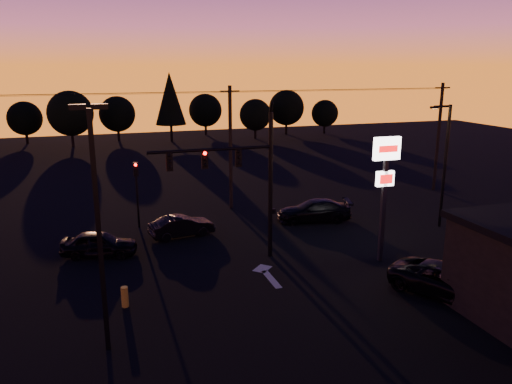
{
  "coord_description": "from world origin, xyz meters",
  "views": [
    {
      "loc": [
        -7.43,
        -20.69,
        10.4
      ],
      "look_at": [
        1.0,
        5.0,
        3.5
      ],
      "focal_mm": 35.0,
      "sensor_mm": 36.0,
      "label": 1
    }
  ],
  "objects_px": {
    "pylon_sign": "(385,173)",
    "suv_parked": "(447,281)",
    "secondary_signal": "(137,185)",
    "car_left": "(99,244)",
    "traffic_signal_mast": "(242,172)",
    "parking_lot_light": "(97,215)",
    "streetlight": "(444,161)",
    "bollard": "(125,297)",
    "car_mid": "(182,226)",
    "car_right": "(314,210)"
  },
  "relations": [
    {
      "from": "pylon_sign",
      "to": "suv_parked",
      "type": "distance_m",
      "value": 6.33
    },
    {
      "from": "traffic_signal_mast",
      "to": "pylon_sign",
      "type": "bearing_deg",
      "value": -19.36
    },
    {
      "from": "suv_parked",
      "to": "bollard",
      "type": "bearing_deg",
      "value": 136.51
    },
    {
      "from": "parking_lot_light",
      "to": "pylon_sign",
      "type": "distance_m",
      "value": 15.19
    },
    {
      "from": "car_mid",
      "to": "suv_parked",
      "type": "height_order",
      "value": "suv_parked"
    },
    {
      "from": "parking_lot_light",
      "to": "car_mid",
      "type": "distance_m",
      "value": 13.63
    },
    {
      "from": "secondary_signal",
      "to": "car_mid",
      "type": "height_order",
      "value": "secondary_signal"
    },
    {
      "from": "bollard",
      "to": "car_left",
      "type": "bearing_deg",
      "value": 97.76
    },
    {
      "from": "traffic_signal_mast",
      "to": "parking_lot_light",
      "type": "xyz_separation_m",
      "value": [
        -7.4,
        -6.99,
        0.33
      ]
    },
    {
      "from": "traffic_signal_mast",
      "to": "suv_parked",
      "type": "distance_m",
      "value": 11.36
    },
    {
      "from": "secondary_signal",
      "to": "streetlight",
      "type": "bearing_deg",
      "value": -17.56
    },
    {
      "from": "parking_lot_light",
      "to": "pylon_sign",
      "type": "relative_size",
      "value": 1.34
    },
    {
      "from": "secondary_signal",
      "to": "bollard",
      "type": "xyz_separation_m",
      "value": [
        -1.65,
        -11.19,
        -2.4
      ]
    },
    {
      "from": "pylon_sign",
      "to": "suv_parked",
      "type": "height_order",
      "value": "pylon_sign"
    },
    {
      "from": "bollard",
      "to": "suv_parked",
      "type": "xyz_separation_m",
      "value": [
        14.26,
        -3.51,
        0.26
      ]
    },
    {
      "from": "pylon_sign",
      "to": "traffic_signal_mast",
      "type": "bearing_deg",
      "value": 160.64
    },
    {
      "from": "parking_lot_light",
      "to": "streetlight",
      "type": "bearing_deg",
      "value": 21.65
    },
    {
      "from": "bollard",
      "to": "suv_parked",
      "type": "height_order",
      "value": "suv_parked"
    },
    {
      "from": "parking_lot_light",
      "to": "bollard",
      "type": "bearing_deg",
      "value": 75.53
    },
    {
      "from": "pylon_sign",
      "to": "suv_parked",
      "type": "relative_size",
      "value": 1.3
    },
    {
      "from": "secondary_signal",
      "to": "traffic_signal_mast",
      "type": "bearing_deg",
      "value": -56.81
    },
    {
      "from": "parking_lot_light",
      "to": "traffic_signal_mast",
      "type": "bearing_deg",
      "value": 43.37
    },
    {
      "from": "traffic_signal_mast",
      "to": "streetlight",
      "type": "bearing_deg",
      "value": 6.14
    },
    {
      "from": "car_right",
      "to": "suv_parked",
      "type": "relative_size",
      "value": 0.96
    },
    {
      "from": "traffic_signal_mast",
      "to": "streetlight",
      "type": "xyz_separation_m",
      "value": [
        14.01,
        1.51,
        -0.52
      ]
    },
    {
      "from": "secondary_signal",
      "to": "car_left",
      "type": "distance_m",
      "value": 5.59
    },
    {
      "from": "traffic_signal_mast",
      "to": "car_mid",
      "type": "relative_size",
      "value": 2.15
    },
    {
      "from": "traffic_signal_mast",
      "to": "secondary_signal",
      "type": "relative_size",
      "value": 1.97
    },
    {
      "from": "bollard",
      "to": "traffic_signal_mast",
      "type": "bearing_deg",
      "value": 29.43
    },
    {
      "from": "streetlight",
      "to": "car_mid",
      "type": "relative_size",
      "value": 2.0
    },
    {
      "from": "pylon_sign",
      "to": "car_right",
      "type": "height_order",
      "value": "pylon_sign"
    },
    {
      "from": "parking_lot_light",
      "to": "suv_parked",
      "type": "bearing_deg",
      "value": -0.81
    },
    {
      "from": "car_left",
      "to": "suv_parked",
      "type": "xyz_separation_m",
      "value": [
        15.18,
        -10.23,
        0.03
      ]
    },
    {
      "from": "bollard",
      "to": "car_left",
      "type": "height_order",
      "value": "car_left"
    },
    {
      "from": "streetlight",
      "to": "pylon_sign",
      "type": "bearing_deg",
      "value": -149.92
    },
    {
      "from": "car_left",
      "to": "bollard",
      "type": "bearing_deg",
      "value": -157.57
    },
    {
      "from": "secondary_signal",
      "to": "parking_lot_light",
      "type": "relative_size",
      "value": 0.48
    },
    {
      "from": "pylon_sign",
      "to": "bollard",
      "type": "relative_size",
      "value": 7.29
    },
    {
      "from": "car_mid",
      "to": "suv_parked",
      "type": "bearing_deg",
      "value": -149.38
    },
    {
      "from": "traffic_signal_mast",
      "to": "secondary_signal",
      "type": "height_order",
      "value": "traffic_signal_mast"
    },
    {
      "from": "traffic_signal_mast",
      "to": "pylon_sign",
      "type": "height_order",
      "value": "traffic_signal_mast"
    },
    {
      "from": "streetlight",
      "to": "parking_lot_light",
      "type": "bearing_deg",
      "value": -158.35
    },
    {
      "from": "car_mid",
      "to": "streetlight",
      "type": "bearing_deg",
      "value": -111.13
    },
    {
      "from": "parking_lot_light",
      "to": "pylon_sign",
      "type": "bearing_deg",
      "value": 17.23
    },
    {
      "from": "bollard",
      "to": "car_right",
      "type": "relative_size",
      "value": 0.18
    },
    {
      "from": "secondary_signal",
      "to": "car_mid",
      "type": "relative_size",
      "value": 1.09
    },
    {
      "from": "parking_lot_light",
      "to": "streetlight",
      "type": "xyz_separation_m",
      "value": [
        21.41,
        8.5,
        -0.85
      ]
    },
    {
      "from": "streetlight",
      "to": "car_mid",
      "type": "height_order",
      "value": "streetlight"
    },
    {
      "from": "car_left",
      "to": "pylon_sign",
      "type": "bearing_deg",
      "value": -96.08
    },
    {
      "from": "streetlight",
      "to": "suv_parked",
      "type": "xyz_separation_m",
      "value": [
        -6.3,
        -8.71,
        -3.69
      ]
    }
  ]
}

